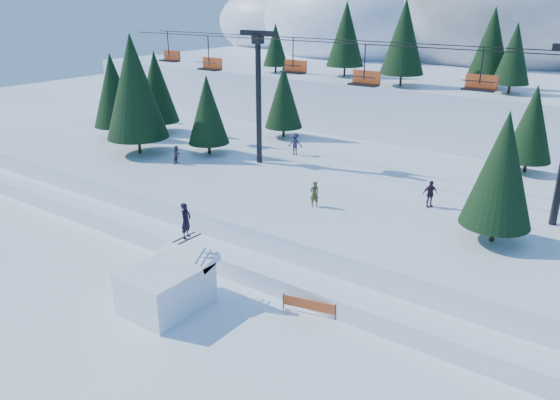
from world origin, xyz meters
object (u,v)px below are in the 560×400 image
Objects in this scene: jump_kicker at (168,285)px; chairlift at (371,89)px; banner_near at (309,305)px; banner_far at (418,331)px.

chairlift is (2.47, 16.99, 8.07)m from jump_kicker.
chairlift is at bearing 106.09° from banner_near.
jump_kicker is 0.12× the size of chairlift.
jump_kicker is 12.62m from banner_far.
banner_near is 5.49m from banner_far.
banner_near is (3.86, -13.37, -8.78)m from chairlift.
jump_kicker is at bearing -98.26° from chairlift.
banner_near and banner_far have the same top height.
banner_far is (9.24, -12.32, -8.78)m from chairlift.
chairlift reaches higher than banner_far.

